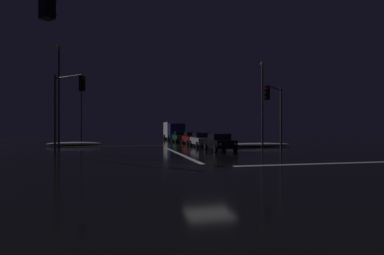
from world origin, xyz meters
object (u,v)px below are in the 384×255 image
at_px(traffic_signal_ne, 275,106).
at_px(streetlamp_right_near, 262,98).
at_px(streetlamp_left_near, 59,90).
at_px(sedan_silver, 202,140).
at_px(streetlamp_left_far, 81,105).
at_px(sedan_red, 192,138).
at_px(traffic_signal_nw, 66,99).
at_px(box_truck, 173,130).
at_px(sedan_green, 180,137).
at_px(sedan_black, 220,142).

height_order(traffic_signal_ne, streetlamp_right_near, streetlamp_right_near).
relative_size(traffic_signal_ne, streetlamp_left_near, 0.59).
xyz_separation_m(sedan_silver, streetlamp_left_far, (-14.29, 13.54, 4.53)).
bearing_deg(sedan_silver, streetlamp_left_far, 136.54).
bearing_deg(traffic_signal_ne, sedan_red, 105.85).
bearing_deg(traffic_signal_nw, box_truck, 65.58).
relative_size(sedan_silver, sedan_red, 1.00).
xyz_separation_m(sedan_silver, sedan_green, (-0.24, 11.41, 0.00)).
height_order(box_truck, streetlamp_right_near, streetlamp_right_near).
xyz_separation_m(sedan_black, streetlamp_left_near, (-14.33, 3.82, 4.79)).
xyz_separation_m(sedan_black, box_truck, (-0.04, 25.46, 0.91)).
bearing_deg(sedan_silver, streetlamp_left_near, -170.24).
bearing_deg(streetlamp_left_near, traffic_signal_nw, -74.91).
relative_size(sedan_silver, sedan_green, 1.00).
bearing_deg(box_truck, sedan_black, -89.91).
bearing_deg(streetlamp_right_near, sedan_green, 114.53).
distance_m(sedan_red, streetlamp_left_near, 17.10).
relative_size(sedan_black, sedan_silver, 1.00).
bearing_deg(streetlamp_left_far, box_truck, 21.55).
distance_m(sedan_green, traffic_signal_ne, 20.99).
height_order(sedan_black, sedan_green, same).
height_order(sedan_silver, streetlamp_left_near, streetlamp_left_near).
relative_size(box_truck, streetlamp_right_near, 0.90).
xyz_separation_m(sedan_red, streetlamp_left_near, (-14.41, -7.87, 4.79)).
bearing_deg(sedan_green, traffic_signal_nw, -121.74).
xyz_separation_m(box_truck, traffic_signal_nw, (-12.63, -27.80, 2.48)).
bearing_deg(box_truck, streetlamp_left_near, -123.43).
bearing_deg(sedan_green, sedan_red, -86.59).
xyz_separation_m(sedan_green, traffic_signal_ne, (4.41, -20.28, 3.18)).
height_order(sedan_red, traffic_signal_ne, traffic_signal_ne).
height_order(streetlamp_left_far, streetlamp_right_near, streetlamp_left_far).
height_order(sedan_green, streetlamp_right_near, streetlamp_right_near).
height_order(sedan_green, streetlamp_left_near, streetlamp_left_near).
xyz_separation_m(sedan_red, streetlamp_right_near, (5.97, -7.87, 4.48)).
distance_m(sedan_green, streetlamp_right_near, 15.88).
relative_size(sedan_green, streetlamp_left_far, 0.47).
bearing_deg(sedan_black, sedan_silver, 90.35).
relative_size(sedan_black, streetlamp_right_near, 0.47).
relative_size(sedan_black, sedan_green, 1.00).
xyz_separation_m(sedan_black, traffic_signal_nw, (-12.67, -2.34, 3.38)).
distance_m(sedan_black, sedan_green, 17.69).
height_order(sedan_black, box_truck, box_truck).
xyz_separation_m(sedan_red, sedan_green, (-0.36, 5.99, 0.00)).
distance_m(box_truck, traffic_signal_ne, 28.45).
bearing_deg(traffic_signal_ne, sedan_green, 102.28).
xyz_separation_m(sedan_green, streetlamp_left_near, (-14.05, -13.86, 4.79)).
bearing_deg(sedan_black, streetlamp_right_near, 32.29).
bearing_deg(sedan_red, traffic_signal_nw, -132.26).
distance_m(sedan_silver, streetlamp_left_near, 15.27).
bearing_deg(streetlamp_left_far, traffic_signal_nw, -85.71).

